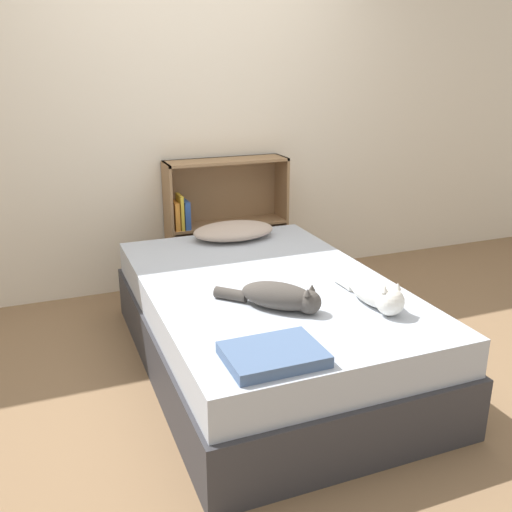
% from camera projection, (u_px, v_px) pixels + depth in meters
% --- Properties ---
extents(ground_plane, '(8.00, 8.00, 0.00)m').
position_uv_depth(ground_plane, '(266.00, 363.00, 3.33)').
color(ground_plane, '#846647').
extents(wall_back, '(8.00, 0.06, 2.50)m').
position_uv_depth(wall_back, '(191.00, 121.00, 4.21)').
color(wall_back, silver).
rests_on(wall_back, ground_plane).
extents(bed, '(1.34, 2.08, 0.51)m').
position_uv_depth(bed, '(266.00, 324.00, 3.25)').
color(bed, '#333338').
rests_on(bed, ground_plane).
extents(pillow, '(0.56, 0.36, 0.11)m').
position_uv_depth(pillow, '(234.00, 231.00, 3.91)').
color(pillow, '#B29E8E').
rests_on(pillow, bed).
extents(cat_light, '(0.15, 0.55, 0.16)m').
position_uv_depth(cat_light, '(375.00, 291.00, 2.83)').
color(cat_light, white).
rests_on(cat_light, bed).
extents(cat_dark, '(0.46, 0.46, 0.14)m').
position_uv_depth(cat_dark, '(280.00, 297.00, 2.80)').
color(cat_dark, '#47423D').
rests_on(cat_dark, bed).
extents(bookshelf, '(0.93, 0.26, 0.98)m').
position_uv_depth(bookshelf, '(222.00, 221.00, 4.41)').
color(bookshelf, '#8E6B47').
rests_on(bookshelf, ground_plane).
extents(blanket_fold, '(0.40, 0.30, 0.05)m').
position_uv_depth(blanket_fold, '(273.00, 355.00, 2.32)').
color(blanket_fold, '#4C668E').
rests_on(blanket_fold, bed).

